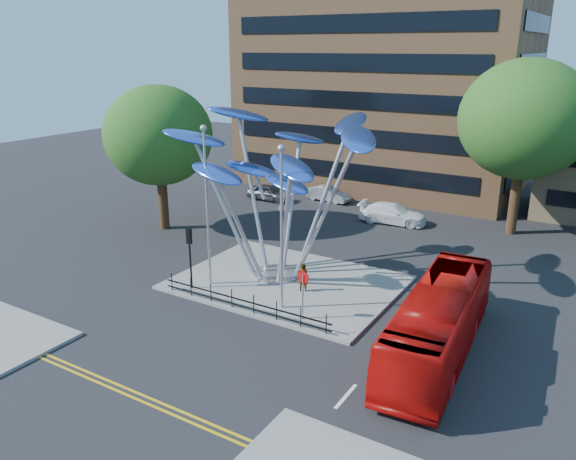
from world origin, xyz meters
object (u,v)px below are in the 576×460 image
Objects in this scene: tree_left at (158,136)px; parked_car_mid at (328,194)px; red_bus at (439,322)px; street_lamp_left at (206,193)px; street_lamp_right at (281,214)px; no_entry_sign_island at (303,287)px; leaf_sculpture at (277,159)px; parked_car_right at (393,214)px; parked_car_left at (269,193)px; tree_right at (525,120)px; pedestrian at (303,277)px; traffic_light_island at (190,245)px.

parked_car_mid is (6.79, 13.00, -6.14)m from tree_left.
tree_left is 0.93× the size of red_bus.
tree_left is 11.60m from street_lamp_left.
street_lamp_right is at bearing 175.04° from red_bus.
no_entry_sign_island is at bearing -150.87° from parked_car_mid.
leaf_sculpture reaches higher than parked_car_right.
street_lamp_right is 2.05× the size of parked_car_left.
no_entry_sign_island reaches higher than parked_car_right.
red_bus reaches higher than parked_car_mid.
red_bus is (0.50, -19.14, -6.49)m from tree_right.
parked_car_right is (-0.55, 14.58, -0.20)m from pedestrian.
parked_car_left is at bearing 124.82° from street_lamp_right.
street_lamp_right is (14.50, -7.00, -1.70)m from tree_left.
parked_car_right is at bearing 92.20° from street_lamp_right.
no_entry_sign_island is 0.22× the size of red_bus.
tree_right reaches higher than pedestrian.
leaf_sculpture is at bearing 52.60° from street_lamp_left.
tree_right reaches higher than leaf_sculpture.
street_lamp_left is at bearing 174.29° from street_lamp_right.
street_lamp_right is at bearing -25.77° from tree_left.
street_lamp_left is at bearing -167.17° from parked_car_mid.
street_lamp_right is at bearing 5.19° from traffic_light_island.
leaf_sculpture reaches higher than no_entry_sign_island.
parked_car_right is at bearing 74.42° from traffic_light_island.
street_lamp_left is 6.85m from pedestrian.
street_lamp_left is 13.56m from red_bus.
tree_right is at bearing 87.51° from red_bus.
pedestrian is at bearing 159.15° from red_bus.
tree_right is 25.09m from tree_left.
street_lamp_right is (5.00, -0.50, -0.26)m from street_lamp_left.
parked_car_mid is (-9.21, 20.48, -1.17)m from no_entry_sign_island.
pedestrian reaches higher than parked_car_left.
tree_left is 18.35m from no_entry_sign_island.
street_lamp_right is 6.05m from traffic_light_island.
leaf_sculpture is at bearing 156.16° from red_bus.
tree_left is 16.24m from pedestrian.
pedestrian is at bearing 20.34° from street_lamp_left.
tree_left reaches higher than parked_car_mid.
street_lamp_left reaches higher than street_lamp_right.
traffic_light_island is at bearing -168.93° from parked_car_mid.
street_lamp_left is at bearing 171.39° from no_entry_sign_island.
pedestrian is 19.48m from parked_car_left.
tree_right reaches higher than parked_car_mid.
street_lamp_right is at bearing -111.54° from tree_right.
leaf_sculpture is 1.15× the size of red_bus.
traffic_light_island is at bearing -125.04° from leaf_sculpture.
leaf_sculpture is (11.93, -3.32, 0.08)m from tree_left.
tree_right is at bearing -85.51° from parked_car_left.
pedestrian reaches higher than parked_car_mid.
pedestrian is 0.40× the size of parked_car_mid.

